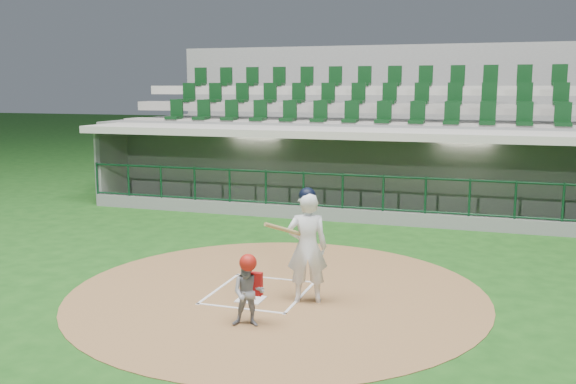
{
  "coord_description": "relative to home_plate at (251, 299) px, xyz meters",
  "views": [
    {
      "loc": [
        3.77,
        -10.27,
        3.54
      ],
      "look_at": [
        -0.42,
        2.6,
        1.3
      ],
      "focal_mm": 40.0,
      "sensor_mm": 36.0,
      "label": 1
    }
  ],
  "objects": [
    {
      "name": "catcher",
      "position": [
        0.4,
        -1.09,
        0.54
      ],
      "size": [
        0.57,
        0.49,
        1.1
      ],
      "color": "gray",
      "rests_on": "dirt_circle"
    },
    {
      "name": "home_plate",
      "position": [
        0.0,
        0.0,
        0.0
      ],
      "size": [
        0.43,
        0.43,
        0.02
      ],
      "primitive_type": "cube",
      "color": "white",
      "rests_on": "dirt_circle"
    },
    {
      "name": "ground",
      "position": [
        0.0,
        0.7,
        -0.02
      ],
      "size": [
        120.0,
        120.0,
        0.0
      ],
      "primitive_type": "plane",
      "color": "#174614",
      "rests_on": "ground"
    },
    {
      "name": "dirt_circle",
      "position": [
        0.3,
        0.5,
        -0.02
      ],
      "size": [
        7.2,
        7.2,
        0.01
      ],
      "primitive_type": "cylinder",
      "color": "brown",
      "rests_on": "ground"
    },
    {
      "name": "batter",
      "position": [
        0.91,
        0.23,
        0.94
      ],
      "size": [
        0.92,
        0.95,
        1.91
      ],
      "color": "white",
      "rests_on": "dirt_circle"
    },
    {
      "name": "batter_box_chalk",
      "position": [
        0.0,
        0.4,
        -0.0
      ],
      "size": [
        1.55,
        1.8,
        0.01
      ],
      "color": "white",
      "rests_on": "ground"
    },
    {
      "name": "dugout_structure",
      "position": [
        0.2,
        8.55,
        0.93
      ],
      "size": [
        16.4,
        3.7,
        3.0
      ],
      "color": "slate",
      "rests_on": "ground"
    },
    {
      "name": "seating_deck",
      "position": [
        0.0,
        11.61,
        1.4
      ],
      "size": [
        17.0,
        6.72,
        5.15
      ],
      "color": "slate",
      "rests_on": "ground"
    }
  ]
}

